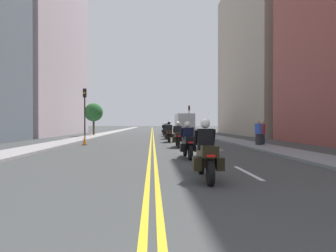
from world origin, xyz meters
TOP-DOWN VIEW (x-y plane):
  - ground_plane at (0.00, 48.00)m, footprint 264.00×264.00m
  - sidewalk_left at (-6.79, 48.00)m, footprint 2.07×144.00m
  - sidewalk_right at (6.79, 48.00)m, footprint 2.07×144.00m
  - centreline_yellow_inner at (-0.12, 48.00)m, footprint 0.12×132.00m
  - centreline_yellow_outer at (0.12, 48.00)m, footprint 0.12×132.00m
  - lane_dashes_white at (2.88, 29.00)m, footprint 0.14×56.40m
  - building_left_1 at (-15.10, 37.90)m, footprint 7.91×20.96m
  - building_right_1 at (15.27, 36.29)m, footprint 8.25×19.36m
  - motorcycle_0 at (1.41, 7.01)m, footprint 0.78×2.22m
  - motorcycle_1 at (1.53, 11.56)m, footprint 0.77×2.17m
  - motorcycle_2 at (1.61, 17.01)m, footprint 0.76×2.17m
  - motorcycle_3 at (1.34, 21.79)m, footprint 0.76×2.18m
  - motorcycle_4 at (1.40, 26.45)m, footprint 0.76×2.30m
  - motorcycle_5 at (1.51, 31.71)m, footprint 0.77×2.24m
  - motorcycle_6 at (1.62, 36.97)m, footprint 0.76×2.27m
  - traffic_cone_0 at (-4.72, 19.26)m, footprint 0.30×0.30m
  - traffic_light_near at (-6.16, 25.25)m, footprint 0.28×0.38m
  - traffic_light_far at (6.16, 45.41)m, footprint 0.28×0.38m
  - pedestrian_1 at (7.26, 17.50)m, footprint 0.40×0.42m
  - pedestrian_2 at (6.81, 17.12)m, footprint 0.34×0.42m
  - street_tree_0 at (-7.28, 34.35)m, footprint 2.27×2.27m
  - parked_truck at (4.36, 37.57)m, footprint 2.20×6.50m

SIDE VIEW (x-z plane):
  - ground_plane at x=0.00m, z-range 0.00..0.00m
  - centreline_yellow_inner at x=-0.12m, z-range 0.00..0.01m
  - centreline_yellow_outer at x=0.12m, z-range 0.00..0.01m
  - lane_dashes_white at x=2.88m, z-range 0.00..0.01m
  - sidewalk_left at x=-6.79m, z-range 0.00..0.12m
  - sidewalk_right at x=6.79m, z-range 0.00..0.12m
  - traffic_cone_0 at x=-4.72m, z-range 0.00..0.76m
  - motorcycle_1 at x=1.53m, z-range -0.15..1.44m
  - motorcycle_0 at x=1.41m, z-range -0.16..1.46m
  - motorcycle_4 at x=1.40m, z-range -0.17..1.48m
  - motorcycle_5 at x=1.51m, z-range -0.15..1.46m
  - motorcycle_6 at x=1.62m, z-range -0.14..1.47m
  - motorcycle_2 at x=1.61m, z-range -0.15..1.48m
  - motorcycle_3 at x=1.34m, z-range -0.15..1.53m
  - pedestrian_1 at x=7.26m, z-range 0.03..1.71m
  - pedestrian_2 at x=6.81m, z-range 0.03..1.75m
  - parked_truck at x=4.36m, z-range -0.13..2.67m
  - street_tree_0 at x=-7.28m, z-range 0.87..4.92m
  - traffic_light_far at x=6.16m, z-range 0.89..5.42m
  - traffic_light_near at x=-6.16m, z-range 0.89..5.58m
  - building_right_1 at x=15.27m, z-range 0.00..21.70m
  - building_left_1 at x=-15.10m, z-range 0.00..30.36m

